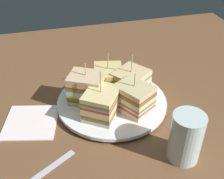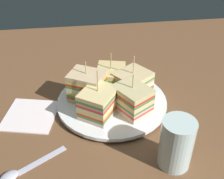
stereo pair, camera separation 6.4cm
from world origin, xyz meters
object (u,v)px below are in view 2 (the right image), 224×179
object	(u,v)px
sandwich_wedge_0	(133,83)
sandwich_wedge_3	(98,103)
sandwich_wedge_1	(111,78)
plate	(112,102)
sandwich_wedge_2	(87,86)
spoon	(19,172)
drinking_glass	(176,146)
sandwich_wedge_4	(132,99)
napkin	(31,115)
chip_pile	(116,98)

from	to	relation	value
sandwich_wedge_0	sandwich_wedge_3	world-z (taller)	sandwich_wedge_3
sandwich_wedge_0	sandwich_wedge_1	bearing A→B (deg)	-71.73
plate	sandwich_wedge_1	bearing A→B (deg)	-95.08
sandwich_wedge_1	sandwich_wedge_2	xyz separation A→B (cm)	(6.03, 4.24, 0.89)
sandwich_wedge_1	sandwich_wedge_2	distance (cm)	7.43
plate	spoon	size ratio (longest dim) A/B	2.13
sandwich_wedge_1	drinking_glass	bearing A→B (deg)	31.98
plate	sandwich_wedge_3	distance (cm)	6.78
sandwich_wedge_0	sandwich_wedge_4	bearing A→B (deg)	41.61
sandwich_wedge_1	sandwich_wedge_2	size ratio (longest dim) A/B	0.94
plate	napkin	distance (cm)	18.73
chip_pile	spoon	bearing A→B (deg)	39.96
chip_pile	spoon	xyz separation A→B (cm)	(20.15, 16.89, -1.89)
sandwich_wedge_1	sandwich_wedge_3	bearing A→B (deg)	-8.88
sandwich_wedge_4	napkin	distance (cm)	23.05
sandwich_wedge_0	chip_pile	world-z (taller)	sandwich_wedge_0
sandwich_wedge_4	chip_pile	world-z (taller)	sandwich_wedge_4
sandwich_wedge_1	sandwich_wedge_3	xyz separation A→B (cm)	(4.02, 10.16, 0.54)
sandwich_wedge_2	sandwich_wedge_3	xyz separation A→B (cm)	(-2.00, 5.92, -0.35)
plate	chip_pile	distance (cm)	1.71
sandwich_wedge_3	drinking_glass	size ratio (longest dim) A/B	1.11
sandwich_wedge_2	plate	bearing A→B (deg)	13.42
plate	sandwich_wedge_3	xyz separation A→B (cm)	(3.52, 4.49, 3.66)
sandwich_wedge_1	spoon	distance (cm)	30.35
plate	chip_pile	world-z (taller)	chip_pile
sandwich_wedge_1	napkin	size ratio (longest dim) A/B	0.82
sandwich_wedge_2	sandwich_wedge_3	distance (cm)	6.26
sandwich_wedge_3	sandwich_wedge_1	bearing A→B (deg)	12.62
sandwich_wedge_1	drinking_glass	distance (cm)	25.63
sandwich_wedge_4	chip_pile	distance (cm)	5.39
plate	chip_pile	size ratio (longest dim) A/B	4.35
chip_pile	drinking_glass	distance (cm)	20.03
sandwich_wedge_3	drinking_glass	world-z (taller)	sandwich_wedge_3
drinking_glass	napkin	bearing A→B (deg)	-31.93
sandwich_wedge_3	napkin	size ratio (longest dim) A/B	0.99
sandwich_wedge_2	chip_pile	bearing A→B (deg)	13.33
sandwich_wedge_0	napkin	bearing A→B (deg)	-27.41
sandwich_wedge_0	sandwich_wedge_3	distance (cm)	11.06
plate	sandwich_wedge_2	bearing A→B (deg)	-14.48
sandwich_wedge_4	chip_pile	size ratio (longest dim) A/B	1.65
plate	sandwich_wedge_1	xyz separation A→B (cm)	(-0.50, -5.67, 3.12)
sandwich_wedge_1	chip_pile	world-z (taller)	sandwich_wedge_1
plate	drinking_glass	distance (cm)	20.85
sandwich_wedge_2	spoon	bearing A→B (deg)	-98.39
plate	sandwich_wedge_0	size ratio (longest dim) A/B	2.51
plate	sandwich_wedge_3	bearing A→B (deg)	51.91
sandwich_wedge_0	spoon	distance (cm)	31.42
spoon	sandwich_wedge_0	bearing A→B (deg)	-173.24
sandwich_wedge_1	napkin	world-z (taller)	sandwich_wedge_1
sandwich_wedge_4	napkin	size ratio (longest dim) A/B	0.86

